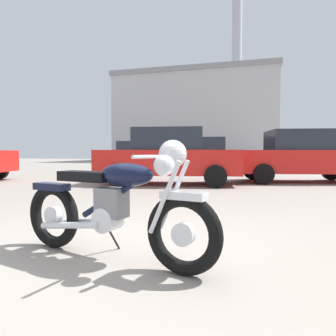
{
  "coord_description": "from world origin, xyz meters",
  "views": [
    {
      "loc": [
        1.28,
        -2.63,
        0.95
      ],
      "look_at": [
        0.22,
        1.14,
        0.75
      ],
      "focal_mm": 32.49,
      "sensor_mm": 36.0,
      "label": 1
    }
  ],
  "objects": [
    {
      "name": "ground_plane",
      "position": [
        0.0,
        0.0,
        0.0
      ],
      "size": [
        80.0,
        80.0,
        0.0
      ],
      "primitive_type": "plane",
      "color": "gray"
    },
    {
      "name": "vintage_motorcycle",
      "position": [
        0.12,
        -0.2,
        0.49
      ],
      "size": [
        2.05,
        0.72,
        1.07
      ],
      "rotation": [
        0.0,
        0.0,
        -0.23
      ],
      "color": "black",
      "rests_on": "ground_plane"
    },
    {
      "name": "blue_hatchback_right",
      "position": [
        2.74,
        7.99,
        0.84
      ],
      "size": [
        4.45,
        2.52,
        1.67
      ],
      "rotation": [
        0.0,
        0.0,
        0.19
      ],
      "color": "black",
      "rests_on": "ground_plane"
    },
    {
      "name": "dark_sedan_left",
      "position": [
        -1.18,
        6.19,
        0.84
      ],
      "size": [
        4.43,
        2.45,
        1.67
      ],
      "rotation": [
        0.0,
        0.0,
        0.17
      ],
      "color": "black",
      "rests_on": "ground_plane"
    },
    {
      "name": "white_estate_far",
      "position": [
        -1.7,
        13.01,
        0.94
      ],
      "size": [
        4.9,
        2.46,
        1.74
      ],
      "rotation": [
        0.0,
        0.0,
        0.14
      ],
      "color": "black",
      "rests_on": "ground_plane"
    },
    {
      "name": "red_hatchback_near",
      "position": [
        -5.7,
        16.91,
        0.94
      ],
      "size": [
        4.73,
        2.04,
        1.74
      ],
      "rotation": [
        0.0,
        0.0,
        -0.02
      ],
      "color": "black",
      "rests_on": "ground_plane"
    },
    {
      "name": "industrial_building",
      "position": [
        -4.83,
        33.12,
        4.79
      ],
      "size": [
        17.08,
        13.44,
        19.04
      ],
      "rotation": [
        0.0,
        0.0,
        0.01
      ],
      "color": "#B2B2B7",
      "rests_on": "ground_plane"
    }
  ]
}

